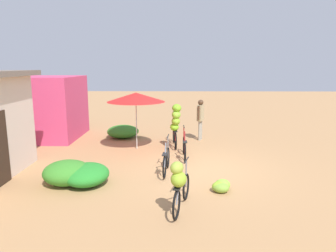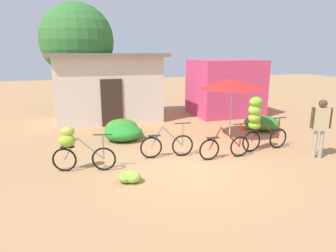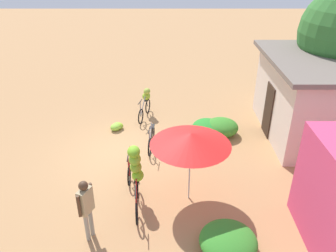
% 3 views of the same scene
% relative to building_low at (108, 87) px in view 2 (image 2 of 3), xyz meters
% --- Properties ---
extents(ground_plane, '(60.00, 60.00, 0.00)m').
position_rel_building_low_xyz_m(ground_plane, '(1.50, -6.74, -1.54)').
color(ground_plane, '#AF7F51').
extents(building_low, '(5.04, 3.10, 3.04)m').
position_rel_building_low_xyz_m(building_low, '(0.00, 0.00, 0.00)').
color(building_low, beige).
rests_on(building_low, ground).
extents(shop_pink, '(3.20, 2.80, 2.72)m').
position_rel_building_low_xyz_m(shop_pink, '(5.76, -0.33, -0.18)').
color(shop_pink, '#D33F6B').
rests_on(shop_pink, ground).
extents(tree_behind_building, '(3.49, 3.49, 5.38)m').
position_rel_building_low_xyz_m(tree_behind_building, '(-1.22, 1.55, 2.09)').
color(tree_behind_building, brown).
rests_on(tree_behind_building, ground).
extents(hedge_bush_front_left, '(1.36, 1.20, 0.56)m').
position_rel_building_low_xyz_m(hedge_bush_front_left, '(0.12, -3.60, -1.26)').
color(hedge_bush_front_left, '#28872B').
rests_on(hedge_bush_front_left, ground).
extents(hedge_bush_front_right, '(1.21, 1.30, 0.65)m').
position_rel_building_low_xyz_m(hedge_bush_front_right, '(0.12, -3.07, -1.22)').
color(hedge_bush_front_right, '#398529').
rests_on(hedge_bush_front_right, ground).
extents(hedge_bush_mid, '(1.41, 1.41, 0.56)m').
position_rel_building_low_xyz_m(hedge_bush_mid, '(5.75, -3.68, -1.26)').
color(hedge_bush_mid, '#348428').
rests_on(hedge_bush_mid, ground).
extents(market_umbrella, '(2.20, 2.20, 2.19)m').
position_rel_building_low_xyz_m(market_umbrella, '(3.83, -4.53, 0.47)').
color(market_umbrella, beige).
rests_on(market_umbrella, ground).
extents(bicycle_leftmost, '(1.63, 0.51, 1.22)m').
position_rel_building_low_xyz_m(bicycle_leftmost, '(-1.53, -6.09, -0.84)').
color(bicycle_leftmost, black).
rests_on(bicycle_leftmost, ground).
extents(bicycle_near_pile, '(1.62, 0.21, 1.04)m').
position_rel_building_low_xyz_m(bicycle_near_pile, '(1.10, -5.74, -1.18)').
color(bicycle_near_pile, black).
rests_on(bicycle_near_pile, ground).
extents(bicycle_center_loaded, '(1.64, 0.14, 1.03)m').
position_rel_building_low_xyz_m(bicycle_center_loaded, '(2.70, -6.34, -1.19)').
color(bicycle_center_loaded, black).
rests_on(bicycle_center_loaded, ground).
extents(bicycle_by_shop, '(1.71, 0.48, 1.76)m').
position_rel_building_low_xyz_m(bicycle_by_shop, '(3.94, -6.03, -0.49)').
color(bicycle_by_shop, black).
rests_on(bicycle_by_shop, ground).
extents(banana_pile_on_ground, '(0.70, 0.65, 0.29)m').
position_rel_building_low_xyz_m(banana_pile_on_ground, '(-0.30, -7.18, -1.41)').
color(banana_pile_on_ground, '#8EBB2E').
rests_on(banana_pile_on_ground, ground).
extents(person_vendor, '(0.54, 0.34, 1.76)m').
position_rel_building_low_xyz_m(person_vendor, '(5.34, -7.11, -0.46)').
color(person_vendor, gray).
rests_on(person_vendor, ground).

